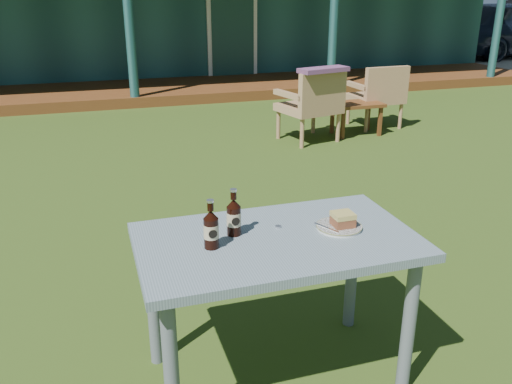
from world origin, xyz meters
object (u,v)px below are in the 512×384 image
object	(u,v)px
cake_slice	(343,219)
side_table	(357,107)
cafe_table	(277,258)
car_near	(509,28)
armchair_left	(313,102)
plate	(339,227)
armchair_right	(379,93)
cola_bottle_far	(211,229)
cola_bottle_near	(234,217)

from	to	relation	value
cake_slice	side_table	world-z (taller)	cake_slice
cafe_table	cake_slice	size ratio (longest dim) A/B	13.04
car_near	armchair_left	world-z (taller)	car_near
armchair_left	car_near	bearing A→B (deg)	37.22
cafe_table	plate	xyz separation A→B (m)	(0.29, 0.00, 0.11)
cake_slice	armchair_right	world-z (taller)	armchair_right
plate	cola_bottle_far	bearing A→B (deg)	-178.75
cake_slice	armchair_left	xyz separation A→B (m)	(1.48, 3.77, -0.29)
armchair_right	cola_bottle_near	bearing A→B (deg)	-126.78
cake_slice	armchair_left	world-z (taller)	armchair_left
car_near	cola_bottle_near	size ratio (longest dim) A/B	20.08
cola_bottle_far	cake_slice	bearing A→B (deg)	0.73
armchair_right	side_table	world-z (taller)	armchair_right
armchair_left	armchair_right	size ratio (longest dim) A/B	1.04
car_near	armchair_right	world-z (taller)	car_near
plate	cola_bottle_near	xyz separation A→B (m)	(-0.46, 0.08, 0.08)
plate	cola_bottle_near	bearing A→B (deg)	170.16
cola_bottle_near	cola_bottle_far	distance (m)	0.15
armchair_left	side_table	distance (m)	0.68
plate	armchair_right	xyz separation A→B (m)	(2.57, 4.14, -0.28)
car_near	plate	world-z (taller)	car_near
cafe_table	cola_bottle_near	world-z (taller)	cola_bottle_near
car_near	cola_bottle_near	world-z (taller)	car_near
cake_slice	cola_bottle_near	bearing A→B (deg)	169.83
armchair_right	armchair_left	bearing A→B (deg)	-160.62
plate	armchair_right	world-z (taller)	armchair_right
armchair_right	cafe_table	bearing A→B (deg)	-124.67
car_near	cola_bottle_far	distance (m)	14.20
car_near	armchair_left	size ratio (longest dim) A/B	5.04
car_near	cola_bottle_far	bearing A→B (deg)	127.82
cola_bottle_near	cola_bottle_far	size ratio (longest dim) A/B	1.00
cake_slice	armchair_right	xyz separation A→B (m)	(2.56, 4.15, -0.31)
car_near	armchair_left	bearing A→B (deg)	120.75
cake_slice	cola_bottle_near	world-z (taller)	cola_bottle_near
cola_bottle_far	side_table	world-z (taller)	cola_bottle_far
cola_bottle_far	armchair_right	size ratio (longest dim) A/B	0.26
cola_bottle_near	cake_slice	bearing A→B (deg)	-10.17
side_table	cake_slice	bearing A→B (deg)	-118.57
plate	cola_bottle_far	distance (m)	0.59
car_near	cola_bottle_far	world-z (taller)	car_near
car_near	armchair_left	xyz separation A→B (m)	(-8.08, -6.14, -0.25)
cola_bottle_near	side_table	xyz separation A→B (m)	(2.61, 3.83, -0.46)
armchair_right	side_table	xyz separation A→B (m)	(-0.43, -0.23, -0.11)
plate	cola_bottle_far	size ratio (longest dim) A/B	0.97
side_table	cola_bottle_near	bearing A→B (deg)	-124.25
armchair_right	plate	bearing A→B (deg)	-121.86
plate	armchair_right	size ratio (longest dim) A/B	0.25
cake_slice	cola_bottle_far	size ratio (longest dim) A/B	0.44
car_near	cola_bottle_near	distance (m)	14.05
cake_slice	cola_bottle_near	distance (m)	0.49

